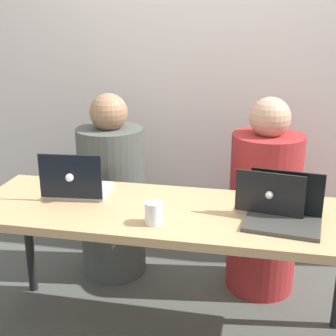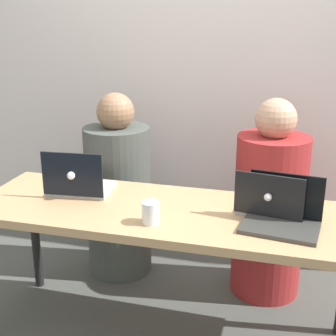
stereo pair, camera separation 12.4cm
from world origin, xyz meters
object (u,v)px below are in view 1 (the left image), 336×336
object	(u,v)px
person_on_right	(264,207)
water_glass_center	(154,214)
person_on_left	(112,196)
laptop_back_left	(76,186)
laptop_front_right	(284,213)
laptop_back_right	(271,202)

from	to	relation	value
person_on_right	water_glass_center	bearing A→B (deg)	52.33
person_on_left	laptop_back_left	world-z (taller)	person_on_left
laptop_front_right	water_glass_center	distance (m)	0.56
laptop_back_left	laptop_front_right	size ratio (longest dim) A/B	0.95
person_on_left	laptop_back_left	xyz separation A→B (m)	(-0.01, -0.50, 0.25)
person_on_right	laptop_front_right	xyz separation A→B (m)	(0.08, -0.62, 0.24)
person_on_left	laptop_back_left	distance (m)	0.56
person_on_right	laptop_back_right	xyz separation A→B (m)	(0.02, -0.51, 0.24)
laptop_back_right	laptop_front_right	bearing A→B (deg)	124.13
person_on_left	person_on_right	size ratio (longest dim) A/B	0.99
person_on_left	laptop_front_right	distance (m)	1.19
person_on_right	person_on_left	bearing A→B (deg)	-5.15
person_on_right	water_glass_center	world-z (taller)	person_on_right
laptop_front_right	water_glass_center	bearing A→B (deg)	-160.49
laptop_back_left	water_glass_center	xyz separation A→B (m)	(0.45, -0.24, -0.01)
laptop_back_left	person_on_right	bearing A→B (deg)	-156.89
person_on_left	water_glass_center	world-z (taller)	person_on_left
person_on_right	water_glass_center	distance (m)	0.91
laptop_back_left	water_glass_center	world-z (taller)	laptop_back_left
person_on_left	water_glass_center	xyz separation A→B (m)	(0.44, -0.74, 0.24)
person_on_left	person_on_right	distance (m)	0.91
laptop_front_right	laptop_back_left	bearing A→B (deg)	-179.74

